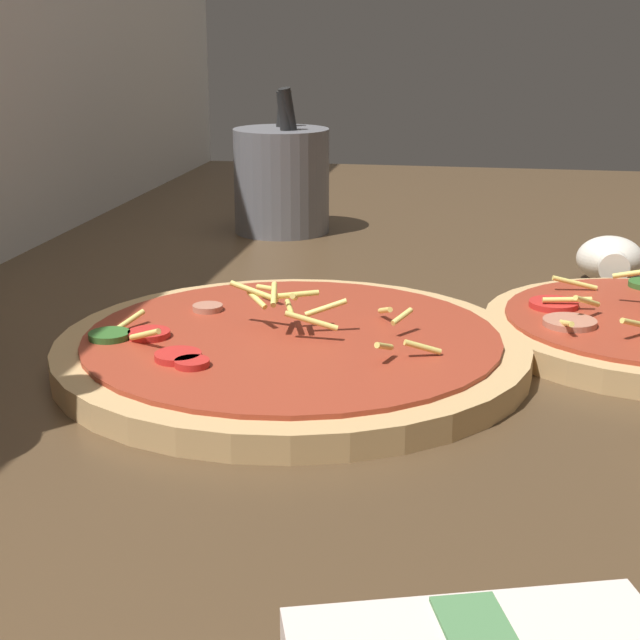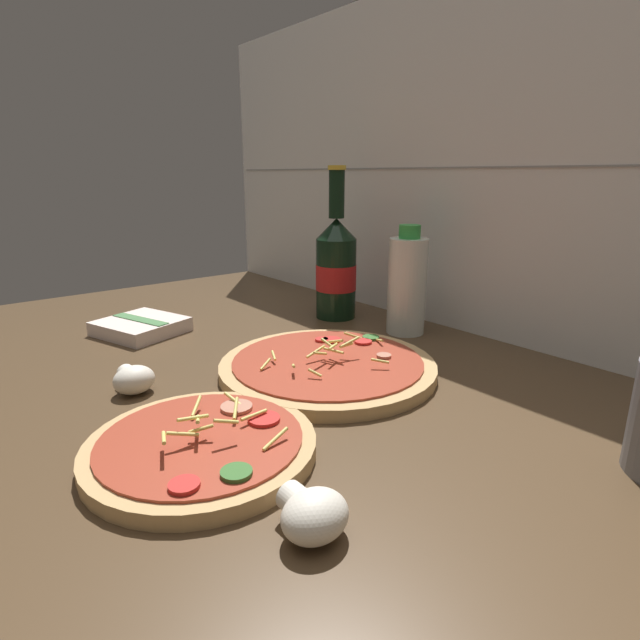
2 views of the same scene
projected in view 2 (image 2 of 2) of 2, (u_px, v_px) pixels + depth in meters
counter_slab at (277, 437)px, 54.80cm from camera, size 160.00×90.00×2.50cm
tile_backsplash at (524, 167)px, 74.33cm from camera, size 160.00×1.13×60.00cm
pizza_near at (203, 446)px, 48.67cm from camera, size 22.52×22.52×4.60cm
pizza_far at (328, 366)px, 69.00cm from camera, size 29.78×29.78×4.95cm
beer_bottle at (336, 266)px, 93.57cm from camera, size 7.64×7.64×27.98cm
oil_bottle at (407, 284)px, 84.48cm from camera, size 6.48×6.48×18.49cm
mushroom_left at (313, 514)px, 37.51cm from camera, size 5.72×5.45×3.82cm
mushroom_right at (133, 379)px, 62.45cm from camera, size 5.36×5.10×3.57cm
dish_towel at (141, 326)px, 86.04cm from camera, size 15.89×15.47×2.56cm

